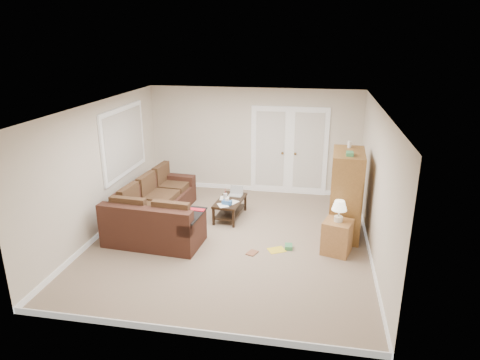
% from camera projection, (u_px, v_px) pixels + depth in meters
% --- Properties ---
extents(floor, '(5.50, 5.50, 0.00)m').
position_uv_depth(floor, '(231.00, 239.00, 8.02)').
color(floor, gray).
rests_on(floor, ground).
extents(ceiling, '(5.00, 5.50, 0.02)m').
position_uv_depth(ceiling, '(230.00, 106.00, 7.22)').
color(ceiling, white).
rests_on(ceiling, wall_back).
extents(wall_left, '(0.02, 5.50, 2.50)m').
position_uv_depth(wall_left, '(101.00, 169.00, 8.04)').
color(wall_left, beige).
rests_on(wall_left, floor).
extents(wall_right, '(0.02, 5.50, 2.50)m').
position_uv_depth(wall_right, '(376.00, 185.00, 7.19)').
color(wall_right, beige).
rests_on(wall_right, floor).
extents(wall_back, '(5.00, 0.02, 2.50)m').
position_uv_depth(wall_back, '(254.00, 141.00, 10.18)').
color(wall_back, beige).
rests_on(wall_back, floor).
extents(wall_front, '(5.00, 0.02, 2.50)m').
position_uv_depth(wall_front, '(185.00, 248.00, 5.06)').
color(wall_front, beige).
rests_on(wall_front, floor).
extents(baseboards, '(5.00, 5.50, 0.10)m').
position_uv_depth(baseboards, '(231.00, 237.00, 8.00)').
color(baseboards, white).
rests_on(baseboards, floor).
extents(french_doors, '(1.80, 0.05, 2.13)m').
position_uv_depth(french_doors, '(289.00, 151.00, 10.07)').
color(french_doors, white).
rests_on(french_doors, floor).
extents(window_left, '(0.05, 1.92, 1.42)m').
position_uv_depth(window_left, '(124.00, 141.00, 8.87)').
color(window_left, white).
rests_on(window_left, wall_left).
extents(sectional_sofa, '(1.84, 2.78, 0.82)m').
position_uv_depth(sectional_sofa, '(156.00, 212.00, 8.42)').
color(sectional_sofa, '#3E2117').
rests_on(sectional_sofa, floor).
extents(coffee_table, '(0.58, 1.02, 0.67)m').
position_uv_depth(coffee_table, '(230.00, 207.00, 8.93)').
color(coffee_table, black).
rests_on(coffee_table, floor).
extents(tv_armoire, '(0.61, 1.05, 1.76)m').
position_uv_depth(tv_armoire, '(346.00, 194.00, 7.97)').
color(tv_armoire, brown).
rests_on(tv_armoire, floor).
extents(side_cabinet, '(0.57, 0.57, 0.98)m').
position_uv_depth(side_cabinet, '(337.00, 234.00, 7.43)').
color(side_cabinet, '#A46F3C').
rests_on(side_cabinet, floor).
extents(space_heater, '(0.12, 0.10, 0.29)m').
position_uv_depth(space_heater, '(340.00, 198.00, 9.68)').
color(space_heater, silver).
rests_on(space_heater, floor).
extents(floor_magazine, '(0.37, 0.35, 0.01)m').
position_uv_depth(floor_magazine, '(277.00, 250.00, 7.62)').
color(floor_magazine, yellow).
rests_on(floor_magazine, floor).
extents(floor_greenbox, '(0.15, 0.19, 0.07)m').
position_uv_depth(floor_greenbox, '(289.00, 247.00, 7.67)').
color(floor_greenbox, '#3C864F').
rests_on(floor_greenbox, floor).
extents(floor_book, '(0.23, 0.26, 0.02)m').
position_uv_depth(floor_book, '(248.00, 252.00, 7.55)').
color(floor_book, brown).
rests_on(floor_book, floor).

